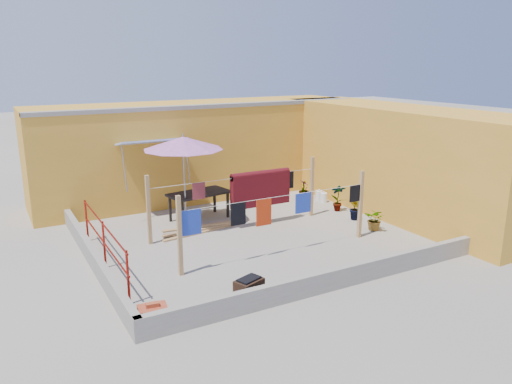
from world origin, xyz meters
TOP-DOWN VIEW (x-y plane):
  - ground at (0.00, 0.00)m, footprint 80.00×80.00m
  - wall_back at (0.50, 4.69)m, footprint 11.00×3.27m
  - wall_right at (5.20, 0.00)m, footprint 2.40×9.00m
  - parapet_front at (0.00, -3.58)m, footprint 8.30×0.16m
  - parapet_left at (-4.08, 0.00)m, footprint 0.16×7.30m
  - red_railing at (-3.85, -0.20)m, footprint 0.05×4.20m
  - clothesline_rig at (0.58, 0.55)m, footprint 5.09×2.35m
  - patio_umbrella at (-1.19, 1.67)m, footprint 2.65×2.65m
  - outdoor_table at (-0.60, 2.08)m, footprint 1.89×1.16m
  - brick_stack at (-3.70, -3.20)m, footprint 0.55×0.43m
  - lumber_pile at (-1.08, 1.05)m, footprint 2.23×0.62m
  - brazier at (-1.78, -3.20)m, footprint 0.63×0.52m
  - white_basin at (0.24, -3.20)m, footprint 0.52×0.52m
  - water_jug_a at (3.70, 1.79)m, footprint 0.23×0.23m
  - water_jug_b at (3.70, 2.05)m, footprint 0.24×0.24m
  - green_hose at (2.38, 3.20)m, footprint 0.53×0.53m
  - plant_back_a at (1.97, 2.78)m, footprint 0.80×0.71m
  - plant_back_b at (3.38, 2.47)m, footprint 0.41×0.41m
  - plant_right_a at (3.50, 0.79)m, footprint 0.54×0.47m
  - plant_right_b at (3.37, -0.20)m, footprint 0.39×0.44m
  - plant_right_c at (3.25, -1.18)m, footprint 0.68×0.72m

SIDE VIEW (x-z plane):
  - ground at x=0.00m, z-range 0.00..0.00m
  - green_hose at x=2.38m, z-range 0.00..0.07m
  - white_basin at x=0.24m, z-range 0.00..0.09m
  - lumber_pile at x=-1.08m, z-range 0.00..0.13m
  - water_jug_a at x=3.70m, z-range -0.02..0.35m
  - water_jug_b at x=3.70m, z-range -0.02..0.36m
  - brick_stack at x=-3.70m, z-range -0.03..0.41m
  - parapet_front at x=0.00m, z-range 0.00..0.44m
  - parapet_left at x=-4.08m, z-range 0.00..0.44m
  - brazier at x=-1.78m, z-range -0.01..0.48m
  - plant_right_c at x=3.25m, z-range 0.00..0.62m
  - plant_back_b at x=3.38m, z-range 0.00..0.66m
  - plant_right_b at x=3.37m, z-range 0.00..0.71m
  - plant_back_a at x=1.97m, z-range 0.00..0.82m
  - plant_right_a at x=3.50m, z-range 0.00..0.86m
  - red_railing at x=-3.85m, z-range 0.17..1.27m
  - outdoor_table at x=-0.60m, z-range 0.33..1.16m
  - clothesline_rig at x=0.58m, z-range 0.13..1.93m
  - wall_right at x=5.20m, z-range 0.00..3.20m
  - wall_back at x=0.50m, z-range 0.00..3.21m
  - patio_umbrella at x=-1.19m, z-range 1.05..3.68m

